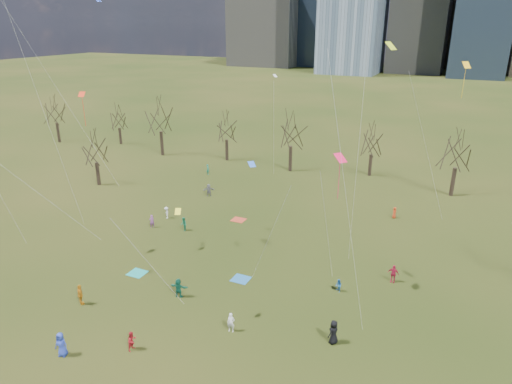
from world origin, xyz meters
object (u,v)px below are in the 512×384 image
at_px(person_0, 61,344).
at_px(blanket_crimson, 238,220).
at_px(person_2, 132,341).
at_px(blanket_navy, 241,279).
at_px(person_1, 231,322).
at_px(person_4, 80,295).
at_px(blanket_teal, 137,273).

bearing_deg(person_0, blanket_crimson, 75.66).
relative_size(blanket_crimson, person_2, 1.05).
bearing_deg(blanket_crimson, blanket_navy, -62.10).
distance_m(blanket_crimson, person_2, 24.13).
height_order(person_0, person_1, person_0).
bearing_deg(blanket_navy, person_4, -138.43).
distance_m(blanket_navy, person_0, 16.16).
distance_m(blanket_navy, person_1, 7.62).
height_order(blanket_teal, blanket_navy, same).
bearing_deg(blanket_teal, person_4, -99.40).
relative_size(person_0, person_4, 1.01).
bearing_deg(blanket_navy, blanket_teal, -161.27).
xyz_separation_m(blanket_navy, person_4, (-10.42, -9.25, 0.92)).
height_order(blanket_teal, person_2, person_2).
height_order(blanket_teal, blanket_crimson, same).
relative_size(blanket_crimson, person_4, 0.86).
xyz_separation_m(blanket_teal, person_4, (-1.00, -6.05, 0.92)).
bearing_deg(blanket_teal, person_1, -17.70).
distance_m(blanket_teal, person_1, 12.78).
bearing_deg(person_2, blanket_crimson, 12.96).
bearing_deg(person_0, person_1, 24.80).
height_order(person_2, person_4, person_4).
distance_m(blanket_teal, person_2, 11.01).
distance_m(blanket_teal, blanket_navy, 9.95).
distance_m(blanket_teal, person_4, 6.20).
height_order(blanket_navy, person_2, person_2).
bearing_deg(blanket_teal, blanket_crimson, 78.36).
height_order(blanket_navy, person_4, person_4).
bearing_deg(blanket_navy, person_0, -115.47).
distance_m(person_2, person_4, 8.10).
bearing_deg(blanket_teal, person_2, -52.83).
bearing_deg(blanket_teal, person_0, -77.67).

